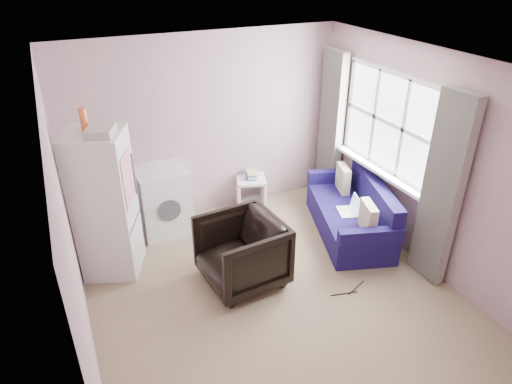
{
  "coord_description": "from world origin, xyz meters",
  "views": [
    {
      "loc": [
        -1.8,
        -3.44,
        3.4
      ],
      "look_at": [
        0.05,
        0.6,
        1.0
      ],
      "focal_mm": 32.0,
      "sensor_mm": 36.0,
      "label": 1
    }
  ],
  "objects_px": {
    "fridge": "(105,204)",
    "sofa": "(353,214)",
    "side_table": "(251,190)",
    "washing_machine": "(162,198)",
    "armchair": "(242,249)"
  },
  "relations": [
    {
      "from": "side_table",
      "to": "sofa",
      "type": "xyz_separation_m",
      "value": [
        0.94,
        -1.21,
        0.01
      ]
    },
    {
      "from": "side_table",
      "to": "sofa",
      "type": "distance_m",
      "value": 1.53
    },
    {
      "from": "armchair",
      "to": "washing_machine",
      "type": "bearing_deg",
      "value": -165.14
    },
    {
      "from": "armchair",
      "to": "washing_machine",
      "type": "height_order",
      "value": "washing_machine"
    },
    {
      "from": "washing_machine",
      "to": "fridge",
      "type": "bearing_deg",
      "value": -143.2
    },
    {
      "from": "side_table",
      "to": "sofa",
      "type": "bearing_deg",
      "value": -52.1
    },
    {
      "from": "sofa",
      "to": "armchair",
      "type": "bearing_deg",
      "value": -151.62
    },
    {
      "from": "side_table",
      "to": "washing_machine",
      "type": "bearing_deg",
      "value": -175.98
    },
    {
      "from": "fridge",
      "to": "sofa",
      "type": "xyz_separation_m",
      "value": [
        3.02,
        -0.52,
        -0.6
      ]
    },
    {
      "from": "fridge",
      "to": "sofa",
      "type": "relative_size",
      "value": 1.06
    },
    {
      "from": "washing_machine",
      "to": "side_table",
      "type": "relative_size",
      "value": 1.6
    },
    {
      "from": "washing_machine",
      "to": "sofa",
      "type": "height_order",
      "value": "washing_machine"
    },
    {
      "from": "sofa",
      "to": "side_table",
      "type": "bearing_deg",
      "value": 145.68
    },
    {
      "from": "armchair",
      "to": "fridge",
      "type": "xyz_separation_m",
      "value": [
        -1.28,
        0.85,
        0.44
      ]
    },
    {
      "from": "fridge",
      "to": "sofa",
      "type": "height_order",
      "value": "fridge"
    }
  ]
}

